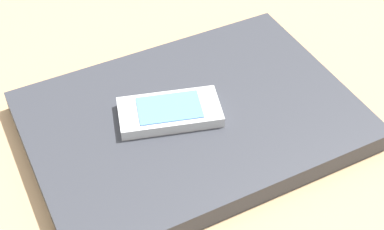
% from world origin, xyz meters
% --- Properties ---
extents(desk_surface, '(1.20, 0.80, 0.03)m').
position_xyz_m(desk_surface, '(0.00, 0.00, 0.01)').
color(desk_surface, tan).
rests_on(desk_surface, ground).
extents(laptop_closed, '(0.35, 0.25, 0.02)m').
position_xyz_m(laptop_closed, '(-0.03, 0.05, 0.04)').
color(laptop_closed, '#33353D').
rests_on(laptop_closed, desk_surface).
extents(cell_phone_on_laptop, '(0.12, 0.08, 0.01)m').
position_xyz_m(cell_phone_on_laptop, '(-0.01, 0.05, 0.06)').
color(cell_phone_on_laptop, silver).
rests_on(cell_phone_on_laptop, laptop_closed).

